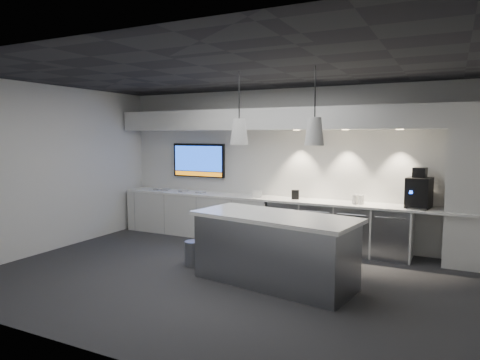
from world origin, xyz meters
The scene contains 27 objects.
floor centered at (0.00, 0.00, 0.00)m, with size 7.00×7.00×0.00m, color #29292C.
ceiling centered at (0.00, 0.00, 3.00)m, with size 7.00×7.00×0.00m, color black.
wall_back centered at (0.00, 2.50, 1.50)m, with size 7.00×7.00×0.00m, color silver.
wall_front centered at (0.00, -2.50, 1.50)m, with size 7.00×7.00×0.00m, color silver.
wall_left centered at (-3.50, 0.00, 1.50)m, with size 7.00×7.00×0.00m, color silver.
back_counter centered at (0.00, 2.17, 0.88)m, with size 6.80×0.65×0.04m, color white.
left_base_cabinets centered at (-1.75, 2.17, 0.43)m, with size 3.30×0.63×0.86m, color silver.
fridge_unit_a centered at (0.25, 2.17, 0.42)m, with size 0.60×0.61×0.85m, color gray.
fridge_unit_b centered at (0.88, 2.17, 0.42)m, with size 0.60×0.61×0.85m, color gray.
fridge_unit_c centered at (1.51, 2.17, 0.42)m, with size 0.60×0.61×0.85m, color gray.
fridge_unit_d centered at (2.14, 2.17, 0.42)m, with size 0.60×0.61×0.85m, color gray.
backsplash centered at (1.20, 2.48, 1.55)m, with size 4.60×0.03×1.30m, color silver.
soffit centered at (0.00, 2.20, 2.40)m, with size 6.90×0.60×0.40m, color silver.
column centered at (3.20, 2.20, 1.30)m, with size 0.55×0.55×2.60m, color silver.
wall_tv centered at (-1.90, 2.45, 1.56)m, with size 1.25×0.07×0.72m.
island centered at (0.80, 0.11, 0.50)m, with size 2.47×1.37×0.99m.
bin centered at (-0.67, 0.29, 0.20)m, with size 0.28×0.28×0.40m, color gray.
coffee_machine centered at (2.54, 2.20, 1.17)m, with size 0.43×0.58×0.67m.
sign_black centered at (0.40, 2.16, 0.99)m, with size 0.14×0.02×0.18m, color black.
sign_white centered at (-0.35, 2.08, 0.97)m, with size 0.18×0.02×0.14m, color white.
cup_cluster centered at (1.56, 2.16, 0.98)m, with size 0.19×0.19×0.16m, color silver, non-canonical shape.
tray_a centered at (-2.79, 2.16, 0.91)m, with size 0.16×0.16×0.03m, color #9D9D9D.
tray_b centered at (-2.59, 2.17, 0.91)m, with size 0.16×0.16×0.03m, color #9D9D9D.
tray_c centered at (-2.09, 2.13, 0.91)m, with size 0.16×0.16×0.03m, color #9D9D9D.
tray_d centered at (-1.67, 2.14, 0.91)m, with size 0.16×0.16×0.03m, color #9D9D9D.
pendant_left centered at (0.25, 0.11, 2.15)m, with size 0.26×0.26×1.07m.
pendant_right centered at (1.36, 0.11, 2.15)m, with size 0.26×0.26×1.07m.
Camera 1 is at (3.00, -5.40, 2.10)m, focal length 32.00 mm.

